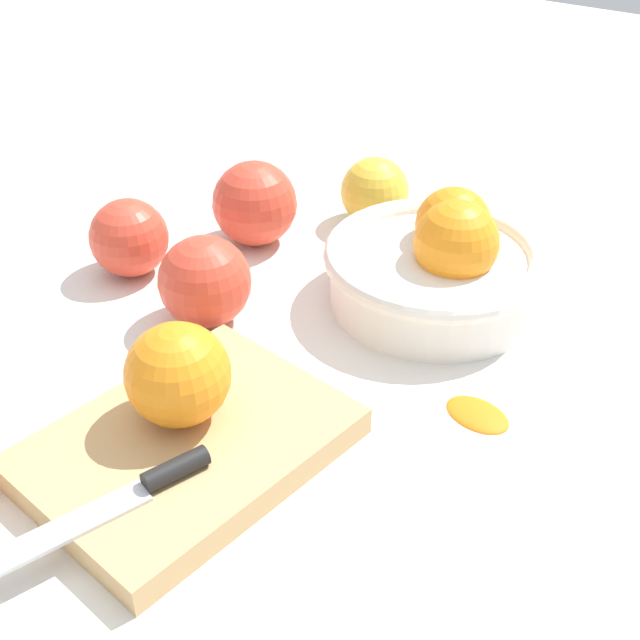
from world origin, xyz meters
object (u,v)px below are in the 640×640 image
knife (130,494)px  apple_front_left_3 (129,238)px  bowl (440,263)px  apple_front_left (375,192)px  orange_on_board (178,374)px  apple_front_center (205,281)px  apple_front_left_2 (255,203)px  cutting_board (188,446)px

knife → apple_front_left_3: apple_front_left_3 is taller
bowl → apple_front_left: 0.16m
bowl → orange_on_board: (0.26, -0.07, 0.02)m
apple_front_left → apple_front_center: (0.23, -0.03, 0.00)m
knife → apple_front_left_2: size_ratio=1.81×
cutting_board → apple_front_center: (-0.14, -0.10, 0.03)m
orange_on_board → apple_front_left_2: bearing=-153.4°
orange_on_board → apple_front_left: orange_on_board is taller
orange_on_board → knife: size_ratio=0.49×
cutting_board → apple_front_left_2: 0.31m
knife → apple_front_left_3: size_ratio=2.06×
orange_on_board → apple_front_left_3: (-0.15, -0.19, -0.02)m
apple_front_left_2 → apple_front_center: apple_front_left_2 is taller
cutting_board → orange_on_board: size_ratio=2.89×
apple_front_left → bowl: bearing=51.3°
cutting_board → apple_front_left_2: size_ratio=2.55×
bowl → apple_front_center: 0.20m
knife → bowl: bearing=172.5°
apple_front_left → apple_front_center: size_ratio=0.89×
apple_front_left → apple_front_left_2: 0.13m
apple_front_left_2 → apple_front_center: size_ratio=1.05×
apple_front_left_3 → apple_front_center: bearing=77.8°
apple_front_left_3 → apple_front_center: 0.11m
apple_front_left_3 → apple_front_left: bearing=146.2°
apple_front_left_2 → apple_front_center: 0.14m
bowl → orange_on_board: bearing=-15.0°
orange_on_board → apple_front_center: (-0.13, -0.08, -0.02)m
cutting_board → apple_front_left_2: apple_front_left_2 is taller
bowl → apple_front_left: (-0.10, -0.12, -0.00)m
knife → apple_front_left_3: (-0.23, -0.22, 0.01)m
orange_on_board → apple_front_left: (-0.36, -0.05, -0.02)m
bowl → orange_on_board: 0.27m
apple_front_left_2 → apple_front_left_3: bearing=-29.1°
knife → apple_front_left: apple_front_left is taller
knife → apple_front_center: 0.23m
cutting_board → orange_on_board: bearing=-133.0°
cutting_board → apple_front_center: apple_front_center is taller
apple_front_left_3 → bowl: bearing=113.2°
apple_front_center → apple_front_left_3: bearing=-102.2°
apple_front_left → apple_front_left_3: apple_front_left_3 is taller
apple_front_left_3 → orange_on_board: bearing=52.2°
apple_front_left → apple_front_left_3: bearing=-33.8°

